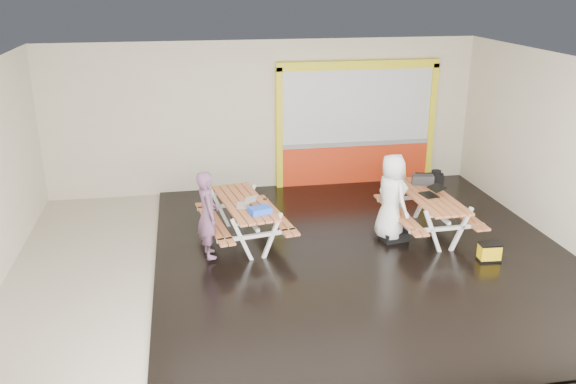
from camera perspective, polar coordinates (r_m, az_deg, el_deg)
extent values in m
cube|color=#BEB4A1|center=(10.84, 0.84, -6.60)|extent=(10.00, 8.00, 0.01)
cube|color=white|center=(9.80, 0.95, 12.11)|extent=(10.00, 8.00, 0.01)
cube|color=beige|center=(14.00, -2.25, 7.15)|extent=(10.00, 0.01, 3.50)
cube|color=beige|center=(6.59, 7.59, -8.14)|extent=(10.00, 0.01, 3.50)
cube|color=beige|center=(12.14, 24.80, 3.32)|extent=(0.01, 8.00, 3.50)
cube|color=black|center=(11.11, 7.22, -5.90)|extent=(7.50, 7.98, 0.05)
cube|color=red|center=(14.71, 6.38, 2.62)|extent=(3.60, 0.12, 1.00)
cube|color=gray|center=(14.56, 6.46, 4.62)|extent=(3.60, 0.14, 0.10)
cube|color=silver|center=(14.36, 6.59, 8.13)|extent=(3.60, 0.08, 1.72)
cube|color=yellow|center=(14.04, -0.84, 5.94)|extent=(0.14, 0.16, 2.90)
cube|color=yellow|center=(15.08, 13.41, 6.38)|extent=(0.14, 0.16, 2.90)
cube|color=yellow|center=(14.18, 6.77, 11.91)|extent=(3.88, 0.16, 0.20)
cube|color=#B4673B|center=(11.17, -5.70, -1.20)|extent=(0.49, 2.13, 0.04)
cube|color=#B4673B|center=(11.20, -4.95, -1.11)|extent=(0.49, 2.13, 0.04)
cube|color=#B4673B|center=(11.24, -4.20, -1.02)|extent=(0.49, 2.13, 0.04)
cube|color=#B4673B|center=(11.28, -3.46, -0.92)|extent=(0.49, 2.13, 0.04)
cube|color=#B4673B|center=(11.32, -2.72, -0.83)|extent=(0.49, 2.13, 0.04)
cube|color=white|center=(10.59, -4.39, -4.59)|extent=(0.40, 0.13, 0.86)
cube|color=white|center=(10.74, -1.52, -4.19)|extent=(0.40, 0.13, 0.86)
cube|color=white|center=(10.64, -2.95, -4.16)|extent=(1.46, 0.31, 0.06)
cube|color=white|center=(10.53, -2.98, -2.77)|extent=(0.72, 0.19, 0.06)
cube|color=white|center=(12.05, -6.49, -1.57)|extent=(0.40, 0.13, 0.86)
cube|color=white|center=(12.18, -3.94, -1.25)|extent=(0.40, 0.13, 0.86)
cube|color=white|center=(12.09, -5.21, -1.19)|extent=(1.46, 0.31, 0.06)
cube|color=white|center=(12.00, -5.26, 0.05)|extent=(0.72, 0.19, 0.06)
cube|color=white|center=(11.32, -4.17, -2.03)|extent=(0.36, 1.74, 0.06)
cube|color=#B4673B|center=(11.21, -7.41, -2.95)|extent=(0.49, 2.13, 0.04)
cube|color=#B4673B|center=(11.24, -6.69, -2.86)|extent=(0.49, 2.13, 0.04)
cube|color=#B4673B|center=(11.50, -1.68, -2.20)|extent=(0.49, 2.13, 0.04)
cube|color=#B4673B|center=(11.54, -1.00, -2.11)|extent=(0.49, 2.13, 0.04)
cube|color=#B4673B|center=(11.73, 11.95, -0.47)|extent=(0.21, 2.16, 0.04)
cube|color=#B4673B|center=(11.79, 12.63, -0.42)|extent=(0.21, 2.16, 0.04)
cube|color=#B4673B|center=(11.86, 13.30, -0.36)|extent=(0.21, 2.16, 0.04)
cube|color=#B4673B|center=(11.92, 13.97, -0.31)|extent=(0.21, 2.16, 0.04)
cube|color=#B4673B|center=(11.99, 14.63, -0.25)|extent=(0.21, 2.16, 0.04)
cube|color=white|center=(11.20, 13.59, -3.72)|extent=(0.40, 0.08, 0.86)
cube|color=white|center=(11.44, 16.13, -3.44)|extent=(0.40, 0.08, 0.86)
cube|color=white|center=(11.30, 14.90, -3.35)|extent=(1.48, 0.11, 0.06)
cube|color=white|center=(11.19, 15.02, -2.03)|extent=(0.73, 0.09, 0.06)
cube|color=white|center=(12.58, 10.46, -0.83)|extent=(0.40, 0.08, 0.86)
cube|color=white|center=(12.80, 12.79, -0.64)|extent=(0.40, 0.08, 0.86)
cube|color=white|center=(12.67, 11.65, -0.53)|extent=(1.48, 0.11, 0.06)
cube|color=white|center=(12.57, 11.74, 0.67)|extent=(0.73, 0.09, 0.06)
cube|color=white|center=(11.93, 13.22, -1.33)|extent=(0.12, 1.77, 0.06)
cube|color=#B4673B|center=(11.71, 10.23, -2.08)|extent=(0.20, 2.16, 0.04)
cube|color=#B4673B|center=(11.77, 10.88, -2.02)|extent=(0.20, 2.16, 0.04)
cube|color=#B4673B|center=(12.19, 15.40, -1.61)|extent=(0.20, 2.16, 0.04)
cube|color=#B4673B|center=(12.26, 16.01, -1.55)|extent=(0.20, 2.16, 0.04)
imported|color=#6C4463|center=(10.60, -7.64, -2.13)|extent=(0.46, 0.63, 1.58)
imported|color=white|center=(11.46, 9.83, -0.49)|extent=(0.74, 0.94, 1.68)
cube|color=silver|center=(11.03, -4.28, -1.26)|extent=(0.28, 0.36, 0.02)
cube|color=silver|center=(10.98, -3.55, -0.70)|extent=(0.27, 0.36, 0.06)
cube|color=silver|center=(10.98, -3.58, -0.70)|extent=(0.23, 0.32, 0.05)
cube|color=black|center=(11.81, 13.24, -0.28)|extent=(0.32, 0.40, 0.02)
cube|color=black|center=(11.85, 13.96, 0.40)|extent=(0.30, 0.40, 0.07)
cube|color=silver|center=(11.85, 13.93, 0.40)|extent=(0.25, 0.35, 0.06)
cube|color=blue|center=(10.65, -2.70, -1.75)|extent=(0.43, 0.36, 0.11)
cube|color=black|center=(12.40, 12.69, 1.15)|extent=(0.47, 0.32, 0.19)
cylinder|color=black|center=(12.36, 12.74, 1.76)|extent=(0.31, 0.11, 0.03)
cube|color=black|center=(12.84, 13.83, 0.74)|extent=(0.35, 0.28, 0.44)
cylinder|color=black|center=(12.76, 13.92, 1.76)|extent=(0.25, 0.25, 0.11)
cube|color=black|center=(11.69, 10.04, -4.10)|extent=(0.53, 0.43, 0.18)
cube|color=black|center=(11.32, 18.52, -6.09)|extent=(0.40, 0.28, 0.04)
cube|color=#E0B10B|center=(11.27, 18.60, -5.43)|extent=(0.38, 0.26, 0.29)
cube|color=black|center=(11.20, 18.68, -4.72)|extent=(0.40, 0.28, 0.03)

